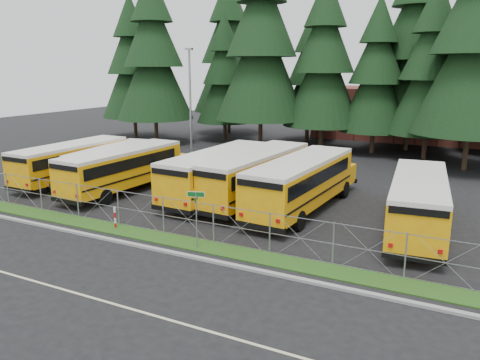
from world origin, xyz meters
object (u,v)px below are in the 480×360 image
bus_5 (258,176)px  bus_0 (76,162)px  bus_1 (115,164)px  street_sign (196,208)px  bus_east (418,204)px  bus_4 (222,174)px  striped_bollard (115,218)px  bus_6 (304,184)px  bus_2 (127,170)px  light_standard (190,100)px

bus_5 → bus_0: bearing=-169.6°
bus_0 → bus_1: bearing=32.6°
bus_0 → street_sign: bearing=-25.4°
bus_0 → bus_east: 24.37m
bus_4 → bus_5: (2.45, 0.33, 0.04)m
bus_east → striped_bollard: bearing=-160.6°
street_sign → bus_6: bearing=73.1°
bus_2 → street_sign: size_ratio=4.10×
bus_4 → bus_east: bus_4 is taller
bus_4 → street_sign: (3.32, -8.48, 0.46)m
bus_1 → bus_2: bearing=-42.5°
light_standard → bus_1: bearing=-91.4°
bus_0 → bus_6: bus_6 is taller
bus_4 → bus_5: bearing=10.3°
bus_0 → striped_bollard: bearing=-34.8°
striped_bollard → bus_6: bearing=44.3°
bus_1 → bus_5: 11.94m
bus_5 → street_sign: bearing=-79.7°
bus_1 → bus_5: size_ratio=0.82×
bus_east → light_standard: 25.10m
bus_1 → bus_5: bearing=-7.4°
bus_0 → bus_4: size_ratio=0.93×
bus_5 → light_standard: bearing=143.0°
bus_east → bus_1: bearing=170.0°
bus_1 → bus_4: bus_4 is taller
bus_1 → bus_2: (2.81, -2.01, 0.18)m
bus_5 → street_sign: 8.87m
bus_4 → bus_5: bus_5 is taller
bus_0 → bus_east: (24.37, -0.17, 0.04)m
bus_0 → bus_6: bearing=2.9°
bus_0 → bus_1: 2.92m
bus_0 → striped_bollard: (9.85, -6.93, -0.87)m
bus_5 → bus_east: size_ratio=1.07×
bus_6 → light_standard: size_ratio=1.21×
bus_2 → striped_bollard: bus_2 is taller
bus_4 → street_sign: bus_4 is taller
bus_4 → bus_6: (5.81, -0.32, 0.03)m
bus_0 → street_sign: (15.27, -7.36, 0.57)m
bus_2 → bus_east: bearing=3.7°
light_standard → bus_0: bearing=-102.9°
street_sign → bus_5: bearing=95.6°
bus_2 → striped_bollard: size_ratio=9.61×
bus_east → street_sign: bearing=-147.2°
bus_2 → street_sign: (10.00, -6.91, 0.52)m
bus_1 → bus_east: 21.97m
bus_0 → bus_1: size_ratio=1.10×
bus_5 → bus_east: bearing=-4.6°
bus_1 → bus_5: (11.94, -0.10, 0.29)m
bus_0 → street_sign: size_ratio=3.98×
street_sign → light_standard: 23.22m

